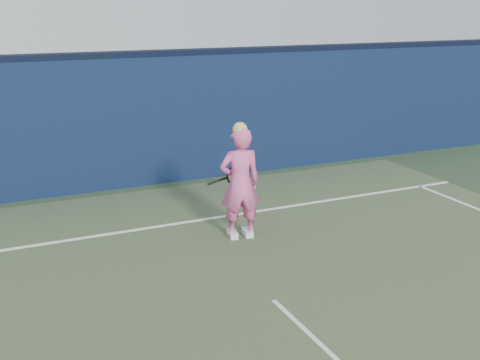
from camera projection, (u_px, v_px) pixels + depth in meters
name	position (u px, v px, depth m)	size (l,w,h in m)	color
ground	(317.00, 342.00, 6.40)	(80.00, 80.00, 0.00)	#294027
backstop_wall	(145.00, 121.00, 11.72)	(24.00, 0.40, 2.50)	#0D1A3C
wall_cap	(141.00, 54.00, 11.36)	(24.00, 0.42, 0.10)	black
player	(240.00, 183.00, 9.05)	(0.69, 0.51, 1.80)	#EB5BA2
racket	(234.00, 176.00, 9.46)	(0.61, 0.17, 0.33)	black
court_lines	(334.00, 357.00, 6.11)	(11.00, 12.04, 0.01)	white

